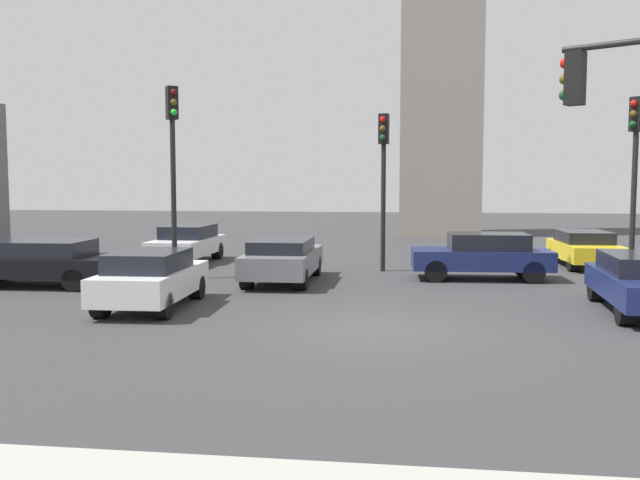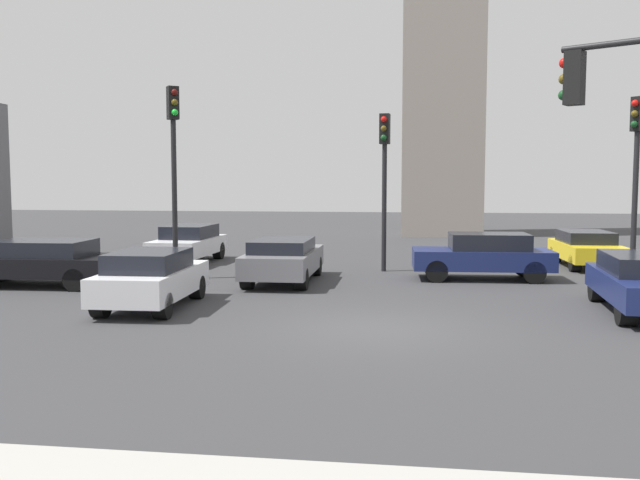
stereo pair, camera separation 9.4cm
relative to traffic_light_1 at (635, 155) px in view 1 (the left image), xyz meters
name	(u,v)px [view 1 (the left image)]	position (x,y,z in m)	size (l,w,h in m)	color
ground_plane	(378,329)	(-7.14, -7.26, -3.81)	(105.07, 105.07, 0.00)	#38383A
traffic_light_1	(635,155)	(0.00, 0.00, 0.00)	(0.47, 0.47, 5.49)	black
traffic_light_2	(173,147)	(-13.76, -0.86, 0.27)	(0.45, 0.49, 5.92)	black
traffic_light_3	(383,162)	(-7.42, 1.87, -0.14)	(0.36, 0.48, 5.27)	black
car_2	(151,278)	(-12.66, -5.65, -3.07)	(1.86, 3.98, 1.39)	silver
car_3	(187,243)	(-14.75, 3.34, -3.07)	(1.86, 4.19, 1.40)	silver
car_4	(585,248)	(-0.35, 4.05, -3.13)	(1.94, 4.07, 1.27)	yellow
car_5	(483,255)	(-4.27, 0.34, -3.05)	(4.30, 1.97, 1.44)	navy
car_6	(39,261)	(-17.22, -2.70, -3.09)	(4.66, 2.29, 1.33)	black
car_8	(283,259)	(-10.31, -1.04, -3.09)	(1.92, 4.44, 1.32)	slate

